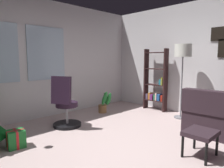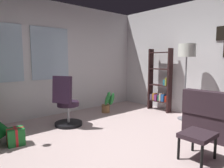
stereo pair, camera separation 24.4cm
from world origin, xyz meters
The scene contains 9 objects.
ground_plane centered at (0.00, 0.00, -0.05)m, with size 5.38×5.38×0.10m, color #BFA7A4.
wall_back_with_windows centered at (-0.02, 2.74, 1.35)m, with size 5.38×0.12×2.69m.
wall_right_with_frames centered at (2.74, 0.00, 1.35)m, with size 0.12×5.38×2.69m.
footstool centered at (0.66, -0.67, 0.32)m, with size 0.45×0.38×0.37m.
gift_box_green centered at (-1.06, 1.44, 0.13)m, with size 0.27×0.26×0.28m.
office_chair centered at (0.00, 1.73, 0.40)m, with size 0.59×0.57×1.03m.
bookshelf centered at (2.47, 1.26, 0.72)m, with size 0.18×0.64×1.62m.
floor_lamp centered at (2.23, 0.41, 1.44)m, with size 0.37×0.37×1.68m.
potted_plant centered at (1.30, 1.98, 0.24)m, with size 0.29×0.35×0.57m.
Camera 2 is at (-1.94, -1.91, 1.36)m, focal length 32.72 mm.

